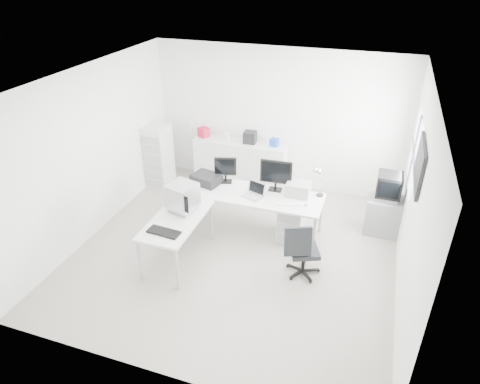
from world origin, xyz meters
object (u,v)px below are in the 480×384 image
(crt_monitor, at_px, (182,197))
(filing_cabinet, at_px, (158,155))
(laptop, at_px, (252,190))
(side_desk, at_px, (178,239))
(sideboard, at_px, (240,163))
(main_desk, at_px, (251,212))
(inkjet_printer, at_px, (206,179))
(drawer_pedestal, at_px, (291,222))
(office_chair, at_px, (304,248))
(tv_cabinet, at_px, (383,215))
(lcd_monitor_small, at_px, (225,170))
(crt_tv, at_px, (389,187))
(lcd_monitor_large, at_px, (276,175))
(laser_printer, at_px, (298,189))

(crt_monitor, xyz_separation_m, filing_cabinet, (-1.48, 1.94, -0.35))
(laptop, distance_m, crt_monitor, 1.18)
(crt_monitor, bearing_deg, laptop, 54.87)
(side_desk, height_order, sideboard, sideboard)
(main_desk, relative_size, inkjet_printer, 5.08)
(inkjet_printer, height_order, filing_cabinet, filing_cabinet)
(sideboard, height_order, filing_cabinet, filing_cabinet)
(side_desk, xyz_separation_m, crt_monitor, (0.00, 0.25, 0.62))
(main_desk, xyz_separation_m, side_desk, (-0.85, -1.10, 0.00))
(inkjet_printer, bearing_deg, drawer_pedestal, 11.61)
(main_desk, xyz_separation_m, office_chair, (1.09, -0.83, 0.09))
(inkjet_printer, bearing_deg, office_chair, -12.16)
(crt_monitor, xyz_separation_m, tv_cabinet, (3.02, 1.57, -0.66))
(side_desk, distance_m, laptop, 1.43)
(side_desk, bearing_deg, office_chair, 7.94)
(lcd_monitor_small, xyz_separation_m, tv_cabinet, (2.72, 0.47, -0.66))
(lcd_monitor_small, bearing_deg, crt_tv, -6.44)
(inkjet_printer, xyz_separation_m, sideboard, (0.12, 1.51, -0.36))
(crt_tv, xyz_separation_m, sideboard, (-2.90, 0.89, -0.40))
(lcd_monitor_small, height_order, office_chair, lcd_monitor_small)
(inkjet_printer, distance_m, filing_cabinet, 1.79)
(lcd_monitor_small, distance_m, lcd_monitor_large, 0.90)
(laptop, bearing_deg, lcd_monitor_small, 169.22)
(side_desk, bearing_deg, main_desk, 52.31)
(lcd_monitor_small, bearing_deg, laser_printer, -17.63)
(lcd_monitor_small, height_order, laptop, lcd_monitor_small)
(drawer_pedestal, xyz_separation_m, tv_cabinet, (1.47, 0.67, 0.03))
(tv_cabinet, xyz_separation_m, filing_cabinet, (-4.50, 0.36, 0.31))
(drawer_pedestal, distance_m, tv_cabinet, 1.61)
(lcd_monitor_small, bearing_deg, main_desk, -40.76)
(inkjet_printer, bearing_deg, lcd_monitor_large, 20.59)
(laptop, bearing_deg, drawer_pedestal, 32.47)
(laser_printer, height_order, crt_tv, crt_tv)
(lcd_monitor_large, xyz_separation_m, laptop, (-0.30, -0.35, -0.16))
(side_desk, xyz_separation_m, inkjet_printer, (0.00, 1.20, 0.46))
(lcd_monitor_large, bearing_deg, sideboard, 125.68)
(side_desk, relative_size, crt_monitor, 2.91)
(main_desk, relative_size, side_desk, 1.71)
(lcd_monitor_small, distance_m, crt_tv, 2.76)
(laser_printer, bearing_deg, sideboard, 137.04)
(inkjet_printer, relative_size, office_chair, 0.51)
(crt_monitor, bearing_deg, crt_tv, 42.59)
(crt_tv, relative_size, sideboard, 0.26)
(drawer_pedestal, relative_size, lcd_monitor_large, 1.08)
(laptop, xyz_separation_m, filing_cabinet, (-2.38, 1.19, -0.23))
(side_desk, distance_m, office_chair, 1.96)
(lcd_monitor_small, relative_size, laser_printer, 1.24)
(lcd_monitor_small, height_order, crt_monitor, crt_monitor)
(filing_cabinet, bearing_deg, inkjet_printer, -33.64)
(lcd_monitor_small, height_order, sideboard, lcd_monitor_small)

